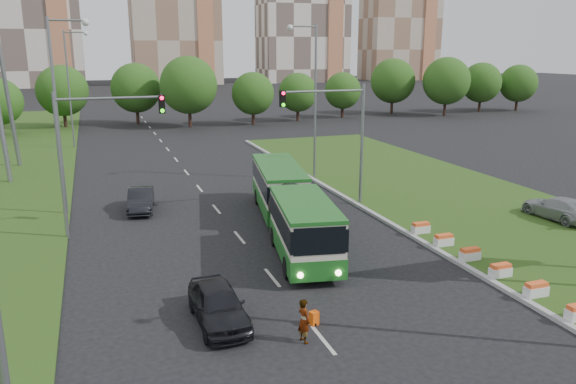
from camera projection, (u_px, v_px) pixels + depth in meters
name	position (u px, v px, depth m)	size (l,w,h in m)	color
ground	(332.00, 269.00, 26.63)	(360.00, 360.00, 0.00)	black
grass_median	(461.00, 202.00, 38.09)	(14.00, 60.00, 0.15)	#294F16
median_kerb	(369.00, 211.00, 35.86)	(0.30, 60.00, 0.18)	#9C9C9C
lane_markings	(195.00, 183.00, 43.97)	(0.20, 100.00, 0.01)	#B1B0AA
flower_planters	(485.00, 262.00, 26.37)	(1.10, 11.50, 0.60)	silver
traffic_mast_median	(340.00, 126.00, 35.98)	(5.76, 0.32, 8.00)	slate
traffic_mast_left	(91.00, 141.00, 30.22)	(5.76, 0.32, 8.00)	slate
street_lamps	(220.00, 121.00, 33.34)	(36.00, 60.00, 12.00)	slate
tree_line	(241.00, 90.00, 79.02)	(120.00, 8.00, 9.00)	#224E14
apartment_tower_east	(303.00, 5.00, 175.61)	(27.00, 15.00, 47.00)	silver
midrise_east	(400.00, 19.00, 187.66)	(24.00, 14.00, 40.00)	#BDAC98
articulated_bus	(287.00, 204.00, 31.73)	(2.54, 16.31, 2.69)	beige
car_left_near	(218.00, 304.00, 21.27)	(1.79, 4.45, 1.52)	black
car_left_far	(141.00, 200.00, 36.17)	(1.53, 4.40, 1.45)	black
car_median	(559.00, 208.00, 33.88)	(1.92, 4.72, 1.37)	#94989C
pedestrian	(304.00, 321.00, 19.86)	(0.60, 0.39, 1.64)	gray
shopping_trolley	(314.00, 318.00, 21.23)	(0.32, 0.34, 0.54)	#FF5A0D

